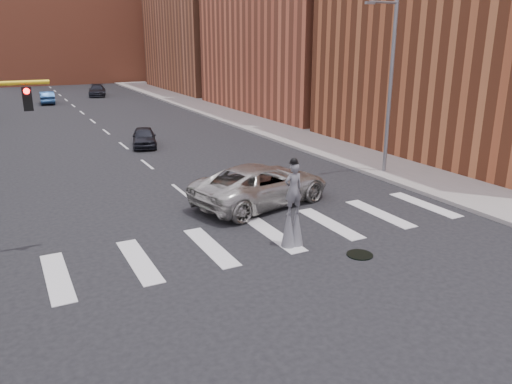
{
  "coord_description": "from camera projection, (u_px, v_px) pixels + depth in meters",
  "views": [
    {
      "loc": [
        -7.33,
        -14.32,
        7.12
      ],
      "look_at": [
        0.68,
        1.28,
        1.7
      ],
      "focal_mm": 35.0,
      "sensor_mm": 36.0,
      "label": 1
    }
  ],
  "objects": [
    {
      "name": "ground_plane",
      "position": [
        255.0,
        250.0,
        17.48
      ],
      "size": [
        160.0,
        160.0,
        0.0
      ],
      "primitive_type": "plane",
      "color": "black",
      "rests_on": "ground"
    },
    {
      "name": "sidewalk_right",
      "position": [
        252.0,
        121.0,
        44.15
      ],
      "size": [
        5.0,
        90.0,
        0.18
      ],
      "primitive_type": "cube",
      "color": "gray",
      "rests_on": "ground"
    },
    {
      "name": "manhole",
      "position": [
        360.0,
        255.0,
        17.08
      ],
      "size": [
        0.9,
        0.9,
        0.04
      ],
      "primitive_type": "cylinder",
      "color": "black",
      "rests_on": "ground"
    },
    {
      "name": "building_far",
      "position": [
        219.0,
        17.0,
        70.02
      ],
      "size": [
        16.0,
        22.0,
        20.0
      ],
      "primitive_type": "cube",
      "color": "#9C5739",
      "rests_on": "ground"
    },
    {
      "name": "building_backdrop",
      "position": [
        76.0,
        26.0,
        83.72
      ],
      "size": [
        26.0,
        14.0,
        18.0
      ],
      "primitive_type": "cube",
      "color": "#B9593A",
      "rests_on": "ground"
    },
    {
      "name": "streetlight",
      "position": [
        389.0,
        83.0,
        25.89
      ],
      "size": [
        2.05,
        0.2,
        9.0
      ],
      "color": "slate",
      "rests_on": "ground"
    },
    {
      "name": "stilt_performer",
      "position": [
        293.0,
        211.0,
        17.49
      ],
      "size": [
        0.84,
        0.52,
        3.24
      ],
      "rotation": [
        0.0,
        0.0,
        3.13
      ],
      "color": "#372216",
      "rests_on": "ground"
    },
    {
      "name": "suv_crossing",
      "position": [
        262.0,
        184.0,
        22.12
      ],
      "size": [
        7.09,
        4.52,
        1.82
      ],
      "primitive_type": "imported",
      "rotation": [
        0.0,
        0.0,
        1.82
      ],
      "color": "#B3B1A9",
      "rests_on": "ground"
    },
    {
      "name": "car_near",
      "position": [
        144.0,
        137.0,
        34.04
      ],
      "size": [
        2.41,
        4.11,
        1.31
      ],
      "primitive_type": "imported",
      "rotation": [
        0.0,
        0.0,
        -0.24
      ],
      "color": "black",
      "rests_on": "ground"
    },
    {
      "name": "car_mid",
      "position": [
        47.0,
        97.0,
        56.36
      ],
      "size": [
        1.71,
        4.34,
        1.4
      ],
      "primitive_type": "imported",
      "rotation": [
        0.0,
        0.0,
        3.09
      ],
      "color": "navy",
      "rests_on": "ground"
    },
    {
      "name": "car_far",
      "position": [
        97.0,
        91.0,
        63.72
      ],
      "size": [
        2.99,
        5.24,
        1.43
      ],
      "primitive_type": "imported",
      "rotation": [
        0.0,
        0.0,
        -0.21
      ],
      "color": "black",
      "rests_on": "ground"
    }
  ]
}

